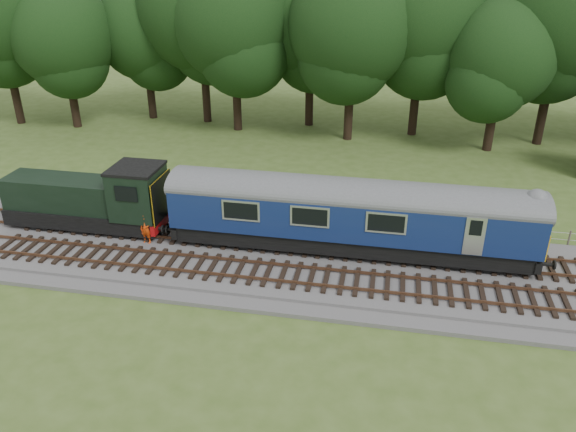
# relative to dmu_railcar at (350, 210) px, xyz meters

# --- Properties ---
(ground) EXTENTS (120.00, 120.00, 0.00)m
(ground) POSITION_rel_dmu_railcar_xyz_m (-0.71, -1.40, -2.61)
(ground) COLOR #425A21
(ground) RESTS_ON ground
(ballast) EXTENTS (70.00, 7.00, 0.35)m
(ballast) POSITION_rel_dmu_railcar_xyz_m (-0.71, -1.40, -2.43)
(ballast) COLOR #4C4C4F
(ballast) RESTS_ON ground
(track_north) EXTENTS (67.20, 2.40, 0.21)m
(track_north) POSITION_rel_dmu_railcar_xyz_m (-0.71, -0.00, -2.19)
(track_north) COLOR black
(track_north) RESTS_ON ballast
(track_south) EXTENTS (67.20, 2.40, 0.21)m
(track_south) POSITION_rel_dmu_railcar_xyz_m (-0.71, -3.00, -2.19)
(track_south) COLOR black
(track_south) RESTS_ON ballast
(fence) EXTENTS (64.00, 0.12, 1.00)m
(fence) POSITION_rel_dmu_railcar_xyz_m (-0.71, 3.10, -2.61)
(fence) COLOR #6B6054
(fence) RESTS_ON ground
(tree_line) EXTENTS (70.00, 8.00, 18.00)m
(tree_line) POSITION_rel_dmu_railcar_xyz_m (-0.71, 20.60, -2.61)
(tree_line) COLOR black
(tree_line) RESTS_ON ground
(dmu_railcar) EXTENTS (18.05, 2.86, 3.88)m
(dmu_railcar) POSITION_rel_dmu_railcar_xyz_m (0.00, 0.00, 0.00)
(dmu_railcar) COLOR black
(dmu_railcar) RESTS_ON ground
(shunter_loco) EXTENTS (8.91, 2.60, 3.38)m
(shunter_loco) POSITION_rel_dmu_railcar_xyz_m (-13.93, 0.00, -0.63)
(shunter_loco) COLOR black
(shunter_loco) RESTS_ON ground
(worker) EXTENTS (0.63, 0.43, 1.64)m
(worker) POSITION_rel_dmu_railcar_xyz_m (-10.42, -1.19, -1.43)
(worker) COLOR #F0430C
(worker) RESTS_ON ballast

